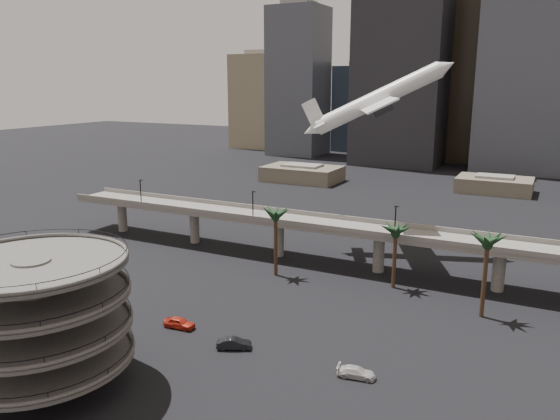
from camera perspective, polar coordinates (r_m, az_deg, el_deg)
The scene contains 10 objects.
ground at distance 70.18m, azimuth -13.55°, elevation -18.43°, with size 700.00×700.00×0.00m, color black.
parking_ramp at distance 72.00m, azimuth -24.10°, elevation -9.65°, with size 22.20×22.20×17.35m.
overpass at distance 111.14m, azimuth 4.93°, elevation -1.98°, with size 130.00×9.30×14.70m.
palm_trees at distance 97.09m, azimuth 15.06°, elevation -2.23°, with size 54.40×18.40×14.00m.
low_buildings at distance 192.61m, azimuth 16.79°, elevation 2.63°, with size 135.00×27.50×6.80m.
skyline at distance 262.74m, azimuth 22.32°, elevation 13.41°, with size 269.00×86.00×113.85m.
airborne_jet at distance 120.45m, azimuth 10.10°, elevation 11.26°, with size 31.26×29.97×18.08m.
car_a at distance 85.78m, azimuth -10.48°, elevation -11.51°, with size 1.97×4.91×1.67m, color red.
car_b at distance 78.72m, azimuth -4.84°, elevation -13.72°, with size 1.68×4.83×1.59m, color black.
car_c at distance 72.43m, azimuth 7.98°, elevation -16.45°, with size 1.98×4.88×1.42m, color silver.
Camera 1 is at (40.34, -44.39, 36.42)m, focal length 35.00 mm.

